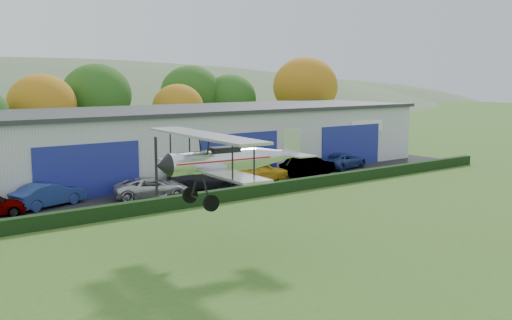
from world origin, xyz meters
TOP-DOWN VIEW (x-y plane):
  - ground at (0.00, 0.00)m, footprint 300.00×300.00m
  - apron at (3.00, 21.00)m, footprint 48.00×9.00m
  - hedge at (3.00, 16.20)m, footprint 46.00×0.60m
  - hangar at (5.00, 27.98)m, footprint 40.60×12.60m
  - tree_belt at (0.85, 40.62)m, footprint 75.70×13.22m
  - car_1 at (-9.86, 21.21)m, footprint 4.77×2.88m
  - car_2 at (-3.68, 19.71)m, footprint 5.35×3.66m
  - car_3 at (0.45, 20.41)m, footprint 5.22×3.73m
  - car_4 at (5.58, 20.39)m, footprint 4.89×2.68m
  - car_5 at (9.83, 19.68)m, footprint 5.28×2.65m
  - car_6 at (15.23, 21.13)m, footprint 5.10×2.99m
  - biplane at (-6.64, 6.95)m, footprint 7.32×8.41m

SIDE VIEW (x-z plane):
  - ground at x=0.00m, z-range 0.00..0.00m
  - apron at x=3.00m, z-range 0.00..0.05m
  - hedge at x=3.00m, z-range 0.00..0.80m
  - car_6 at x=15.23m, z-range 0.05..1.38m
  - car_2 at x=-3.68m, z-range 0.05..1.41m
  - car_3 at x=0.45m, z-range 0.05..1.45m
  - car_1 at x=-9.86m, z-range 0.05..1.53m
  - car_4 at x=5.58m, z-range 0.05..1.63m
  - car_5 at x=9.83m, z-range 0.05..1.71m
  - hangar at x=5.00m, z-range 0.01..5.31m
  - biplane at x=-6.64m, z-range 2.74..5.88m
  - tree_belt at x=0.85m, z-range 0.55..10.67m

